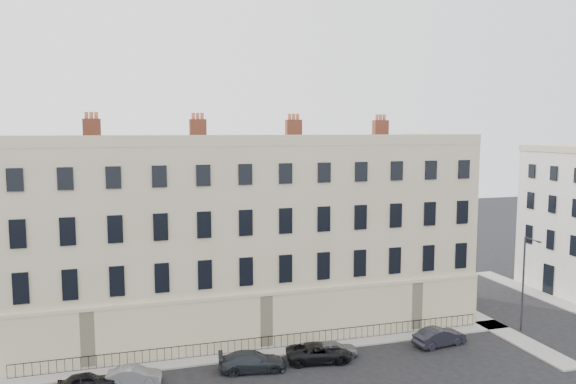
{
  "coord_description": "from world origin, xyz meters",
  "views": [
    {
      "loc": [
        -16.08,
        -33.14,
        16.19
      ],
      "look_at": [
        -3.09,
        10.0,
        11.15
      ],
      "focal_mm": 35.0,
      "sensor_mm": 36.0,
      "label": 1
    }
  ],
  "objects_px": {
    "car_b": "(134,375)",
    "car_c": "(252,361)",
    "car_a": "(87,382)",
    "car_f": "(440,337)",
    "streetlamp": "(524,279)",
    "car_e": "(333,349)",
    "car_d": "(319,352)"
  },
  "relations": [
    {
      "from": "car_b",
      "to": "car_c",
      "type": "bearing_deg",
      "value": -82.27
    },
    {
      "from": "car_a",
      "to": "car_f",
      "type": "height_order",
      "value": "car_f"
    },
    {
      "from": "car_a",
      "to": "car_c",
      "type": "height_order",
      "value": "car_c"
    },
    {
      "from": "car_a",
      "to": "streetlamp",
      "type": "bearing_deg",
      "value": -93.07
    },
    {
      "from": "car_b",
      "to": "car_c",
      "type": "height_order",
      "value": "car_c"
    },
    {
      "from": "car_e",
      "to": "car_f",
      "type": "distance_m",
      "value": 8.47
    },
    {
      "from": "car_f",
      "to": "car_e",
      "type": "bearing_deg",
      "value": 79.65
    },
    {
      "from": "car_a",
      "to": "car_e",
      "type": "distance_m",
      "value": 16.59
    },
    {
      "from": "car_c",
      "to": "car_e",
      "type": "height_order",
      "value": "car_c"
    },
    {
      "from": "car_a",
      "to": "car_e",
      "type": "bearing_deg",
      "value": -93.1
    },
    {
      "from": "car_a",
      "to": "car_e",
      "type": "height_order",
      "value": "car_e"
    },
    {
      "from": "car_a",
      "to": "streetlamp",
      "type": "relative_size",
      "value": 0.45
    },
    {
      "from": "car_a",
      "to": "car_d",
      "type": "distance_m",
      "value": 15.38
    },
    {
      "from": "car_a",
      "to": "car_d",
      "type": "xyz_separation_m",
      "value": [
        15.38,
        0.06,
        0.06
      ]
    },
    {
      "from": "car_c",
      "to": "car_e",
      "type": "bearing_deg",
      "value": -76.18
    },
    {
      "from": "car_c",
      "to": "car_f",
      "type": "height_order",
      "value": "car_f"
    },
    {
      "from": "car_b",
      "to": "car_f",
      "type": "relative_size",
      "value": 0.83
    },
    {
      "from": "car_c",
      "to": "streetlamp",
      "type": "xyz_separation_m",
      "value": [
        22.58,
        1.06,
        3.6
      ]
    },
    {
      "from": "car_c",
      "to": "streetlamp",
      "type": "distance_m",
      "value": 22.89
    },
    {
      "from": "car_c",
      "to": "streetlamp",
      "type": "height_order",
      "value": "streetlamp"
    },
    {
      "from": "streetlamp",
      "to": "car_b",
      "type": "bearing_deg",
      "value": -172.32
    },
    {
      "from": "car_a",
      "to": "car_f",
      "type": "distance_m",
      "value": 25.05
    },
    {
      "from": "car_f",
      "to": "streetlamp",
      "type": "distance_m",
      "value": 8.86
    },
    {
      "from": "car_a",
      "to": "car_d",
      "type": "bearing_deg",
      "value": -94.53
    },
    {
      "from": "car_b",
      "to": "car_d",
      "type": "bearing_deg",
      "value": -80.88
    },
    {
      "from": "car_a",
      "to": "car_c",
      "type": "bearing_deg",
      "value": -95.24
    },
    {
      "from": "car_b",
      "to": "car_d",
      "type": "distance_m",
      "value": 12.53
    },
    {
      "from": "car_d",
      "to": "car_e",
      "type": "xyz_separation_m",
      "value": [
        1.2,
        0.42,
        -0.05
      ]
    },
    {
      "from": "car_b",
      "to": "car_f",
      "type": "height_order",
      "value": "car_f"
    },
    {
      "from": "car_f",
      "to": "car_d",
      "type": "bearing_deg",
      "value": 82.37
    },
    {
      "from": "car_b",
      "to": "streetlamp",
      "type": "height_order",
      "value": "streetlamp"
    },
    {
      "from": "car_e",
      "to": "streetlamp",
      "type": "distance_m",
      "value": 16.94
    }
  ]
}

